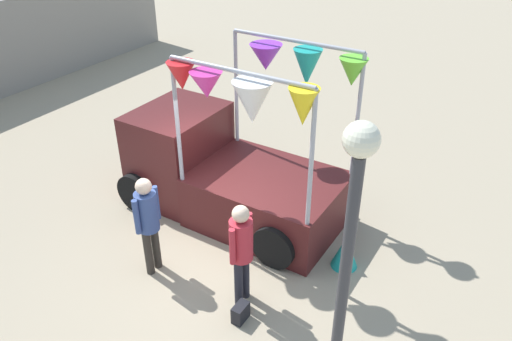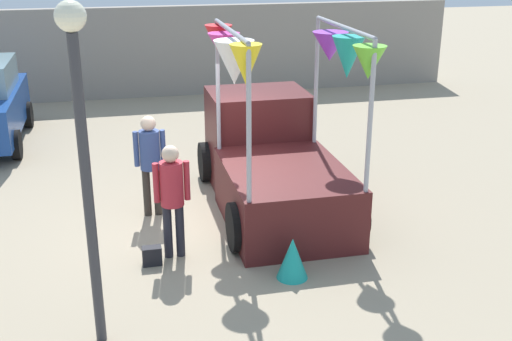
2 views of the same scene
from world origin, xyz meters
name	(u,v)px [view 1 (image 1 of 2)]	position (x,y,z in m)	size (l,w,h in m)	color
ground_plane	(210,250)	(0.00, 0.00, 0.00)	(60.00, 60.00, 0.00)	gray
vendor_truck	(222,165)	(1.22, 0.57, 0.93)	(2.43, 4.06, 3.23)	#4C1919
person_customer	(241,246)	(-0.67, -1.10, 1.05)	(0.53, 0.34, 1.73)	black
person_vendor	(148,217)	(-0.86, 0.49, 1.06)	(0.53, 0.34, 1.75)	#2D2823
handbag	(241,313)	(-1.02, -1.30, 0.14)	(0.28, 0.16, 0.28)	black
street_lamp	(347,253)	(-1.75, -3.02, 2.56)	(0.32, 0.32, 3.92)	#333338
folded_kite_bundle_teal	(345,251)	(0.86, -2.12, 0.30)	(0.44, 0.44, 0.60)	teal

